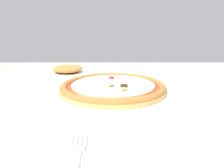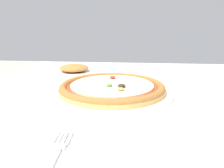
{
  "view_description": "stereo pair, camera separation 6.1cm",
  "coord_description": "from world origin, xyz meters",
  "px_view_note": "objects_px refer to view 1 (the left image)",
  "views": [
    {
      "loc": [
        -0.2,
        -0.61,
        0.94
      ],
      "look_at": [
        -0.2,
        -0.02,
        0.78
      ],
      "focal_mm": 35.0,
      "sensor_mm": 36.0,
      "label": 1
    },
    {
      "loc": [
        -0.14,
        -0.6,
        0.94
      ],
      "look_at": [
        -0.2,
        -0.02,
        0.78
      ],
      "focal_mm": 35.0,
      "sensor_mm": 36.0,
      "label": 2
    }
  ],
  "objects_px": {
    "dining_table": "(177,120)",
    "pizza_plate": "(112,89)",
    "fork": "(74,160)",
    "side_plate": "(67,71)"
  },
  "relations": [
    {
      "from": "fork",
      "to": "side_plate",
      "type": "height_order",
      "value": "side_plate"
    },
    {
      "from": "dining_table",
      "to": "fork",
      "type": "height_order",
      "value": "fork"
    },
    {
      "from": "fork",
      "to": "pizza_plate",
      "type": "bearing_deg",
      "value": 80.01
    },
    {
      "from": "side_plate",
      "to": "pizza_plate",
      "type": "bearing_deg",
      "value": -54.87
    },
    {
      "from": "dining_table",
      "to": "pizza_plate",
      "type": "bearing_deg",
      "value": -175.51
    },
    {
      "from": "side_plate",
      "to": "dining_table",
      "type": "bearing_deg",
      "value": -32.5
    },
    {
      "from": "dining_table",
      "to": "pizza_plate",
      "type": "relative_size",
      "value": 3.8
    },
    {
      "from": "fork",
      "to": "side_plate",
      "type": "bearing_deg",
      "value": 102.09
    },
    {
      "from": "dining_table",
      "to": "pizza_plate",
      "type": "height_order",
      "value": "pizza_plate"
    },
    {
      "from": "pizza_plate",
      "to": "fork",
      "type": "distance_m",
      "value": 0.32
    }
  ]
}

